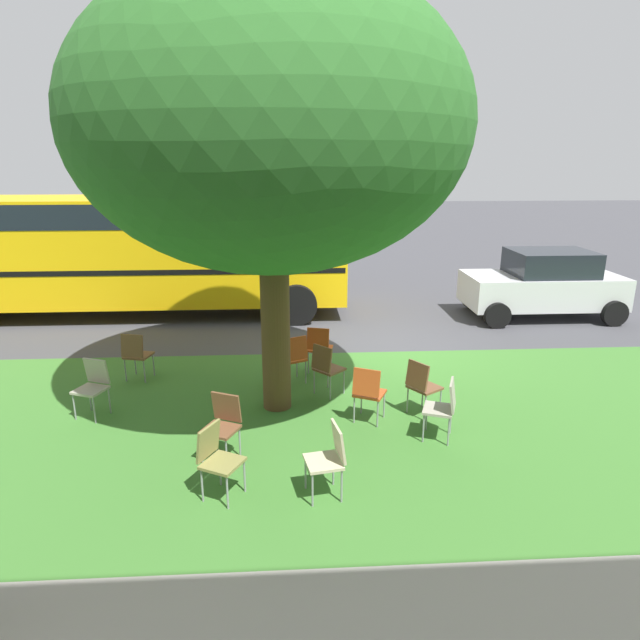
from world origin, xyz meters
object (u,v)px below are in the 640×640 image
Objects in this scene: street_tree at (271,126)px; chair_4 at (326,366)px; chair_10 at (223,422)px; school_bus at (133,244)px; chair_7 at (422,384)px; chair_0 at (93,383)px; chair_2 at (217,456)px; chair_5 at (329,455)px; chair_8 at (368,390)px; chair_9 at (444,405)px; parked_car at (544,284)px; chair_3 at (294,356)px; chair_6 at (319,346)px; chair_1 at (136,353)px.

chair_4 is (-0.80, -0.38, -3.68)m from street_tree.
chair_10 is 7.88m from school_bus.
chair_7 is at bearing 133.38° from school_bus.
chair_0 is 1.00× the size of chair_2.
street_tree is 7.09× the size of chair_2.
chair_5 and chair_8 have the same top height.
chair_0 is 1.00× the size of chair_9.
chair_0 is at bearing -33.30° from chair_10.
parked_car is (-4.14, -5.93, 0.32)m from chair_9.
school_bus is at bearing -46.62° from chair_7.
chair_3 is (-3.04, -1.02, 0.00)m from chair_0.
chair_5 is at bearing 88.45° from chair_6.
street_tree is at bearing -113.89° from chair_10.
chair_7 is at bearing -79.96° from chair_9.
school_bus reaches higher than chair_6.
parked_car reaches higher than chair_6.
chair_2 is at bearing 33.92° from chair_7.
street_tree is 7.09× the size of chair_9.
chair_2 is 1.00× the size of chair_8.
chair_3 is 1.86m from chair_8.
chair_2 is (-1.84, 3.56, 0.00)m from chair_1.
chair_8 is 0.24× the size of parked_car.
school_bus is (5.80, -6.13, 1.24)m from chair_7.
chair_2 is at bearing 74.66° from street_tree.
chair_2 is at bearing 117.31° from chair_1.
chair_1 is at bearing -102.14° from chair_0.
chair_3 and chair_9 have the same top height.
chair_9 is at bearing -143.87° from chair_5.
chair_1 is 3.23m from chair_6.
chair_3 is 0.73m from chair_4.
chair_4 is at bearing 93.24° from chair_6.
parked_car is (-5.65, -4.36, 0.32)m from chair_4.
chair_2 is 1.00× the size of chair_4.
street_tree is at bearing -11.36° from chair_7.
chair_9 is (-2.32, 1.18, -3.68)m from street_tree.
chair_9 is at bearing 55.10° from parked_car.
chair_10 is (1.47, 1.89, 0.00)m from chair_4.
chair_6 is at bearing -110.43° from chair_2.
chair_8 is 0.08× the size of school_bus.
chair_3 is 0.08× the size of school_bus.
street_tree is at bearing 25.29° from chair_4.
chair_3 is 0.24× the size of parked_car.
chair_6 is 3.22m from chair_10.
chair_3 is at bearing -54.76° from chair_8.
chair_6 is (0.06, -1.00, 0.00)m from chair_4.
chair_0 is at bearing 8.14° from chair_4.
chair_3 is at bearing 173.39° from chair_1.
chair_5 is at bearing 96.33° from chair_3.
chair_10 is at bearing 23.58° from chair_8.
chair_9 is 3.01m from chair_10.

